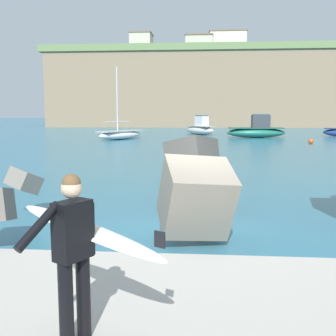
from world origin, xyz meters
TOP-DOWN VIEW (x-y plane):
  - ground_plane at (0.00, 0.00)m, footprint 400.00×400.00m
  - walkway_path at (0.00, -4.00)m, footprint 48.00×4.40m
  - breakwater_jetty at (1.33, 1.25)m, footprint 33.30×6.56m
  - surfer_with_board at (-1.04, -4.52)m, footprint 2.00×1.56m
  - boat_near_centre at (5.86, 35.97)m, footprint 6.20×2.17m
  - boat_near_right at (-7.90, 32.02)m, footprint 4.36×5.83m
  - boat_mid_left at (-0.17, 41.76)m, footprint 4.32×5.41m
  - mooring_buoy_inner at (9.36, 27.60)m, footprint 0.44×0.44m
  - headland_bluff at (11.64, 82.40)m, footprint 81.78×34.92m
  - station_building_west at (5.37, 87.72)m, footprint 8.32×6.20m
  - station_building_central at (-12.98, 80.96)m, footprint 4.56×5.58m
  - station_building_east at (-0.91, 86.62)m, footprint 6.12×7.73m

SIDE VIEW (x-z plane):
  - ground_plane at x=0.00m, z-range 0.00..0.00m
  - walkway_path at x=0.00m, z-range 0.00..0.24m
  - mooring_buoy_inner at x=9.36m, z-range 0.00..0.44m
  - boat_near_right at x=-7.90m, z-range -3.00..4.00m
  - boat_mid_left at x=-0.17m, z-range -0.42..1.91m
  - boat_near_centre at x=5.86m, z-range -0.46..2.02m
  - breakwater_jetty at x=1.33m, z-range -0.26..2.59m
  - surfer_with_board at x=-1.04m, z-range 0.39..2.16m
  - headland_bluff at x=11.64m, z-range 0.02..14.60m
  - station_building_central at x=-12.98m, z-range 14.59..19.21m
  - station_building_east at x=-0.91m, z-range 14.59..19.39m
  - station_building_west at x=5.37m, z-range 14.59..20.45m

